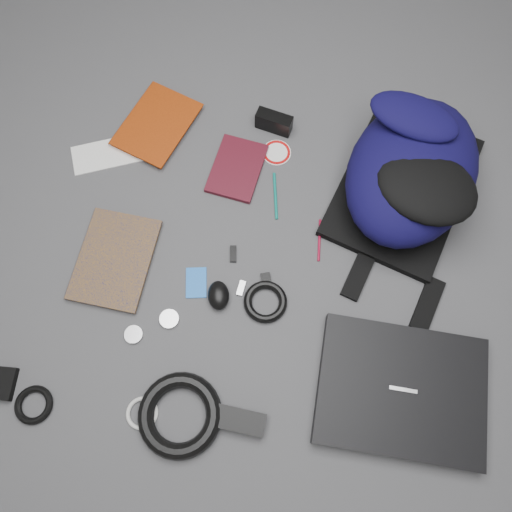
% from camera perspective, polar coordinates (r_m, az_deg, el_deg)
% --- Properties ---
extents(ground, '(4.00, 4.00, 0.00)m').
position_cam_1_polar(ground, '(1.37, 0.00, -0.27)').
color(ground, '#4F4F51').
rests_on(ground, ground).
extents(backpack, '(0.49, 0.60, 0.22)m').
position_cam_1_polar(backpack, '(1.42, 17.39, 9.28)').
color(backpack, black).
rests_on(backpack, ground).
extents(laptop, '(0.41, 0.32, 0.04)m').
position_cam_1_polar(laptop, '(1.33, 16.23, -14.51)').
color(laptop, black).
rests_on(laptop, ground).
extents(textbook_red, '(0.25, 0.29, 0.03)m').
position_cam_1_polar(textbook_red, '(1.62, -14.12, 15.61)').
color(textbook_red, maroon).
rests_on(textbook_red, ground).
extents(comic_book, '(0.21, 0.28, 0.02)m').
position_cam_1_polar(comic_book, '(1.45, -19.40, 0.36)').
color(comic_book, '#AC710C').
rests_on(comic_book, ground).
extents(envelope, '(0.24, 0.18, 0.00)m').
position_cam_1_polar(envelope, '(1.57, -16.45, 11.16)').
color(envelope, white).
rests_on(envelope, ground).
extents(dvd_case, '(0.16, 0.21, 0.02)m').
position_cam_1_polar(dvd_case, '(1.48, -2.20, 9.97)').
color(dvd_case, '#3B0B14').
rests_on(dvd_case, ground).
extents(compact_camera, '(0.11, 0.06, 0.06)m').
position_cam_1_polar(compact_camera, '(1.54, 2.07, 15.04)').
color(compact_camera, black).
rests_on(compact_camera, ground).
extents(sticker_disc, '(0.10, 0.10, 0.00)m').
position_cam_1_polar(sticker_disc, '(1.52, 2.37, 11.73)').
color(sticker_disc, white).
rests_on(sticker_disc, ground).
extents(pen_teal, '(0.04, 0.14, 0.01)m').
position_cam_1_polar(pen_teal, '(1.44, 2.23, 6.89)').
color(pen_teal, '#0D7567').
rests_on(pen_teal, ground).
extents(pen_red, '(0.02, 0.12, 0.01)m').
position_cam_1_polar(pen_red, '(1.40, 7.25, 1.82)').
color(pen_red, maroon).
rests_on(pen_red, ground).
extents(id_badge, '(0.07, 0.09, 0.00)m').
position_cam_1_polar(id_badge, '(1.36, -6.85, -3.04)').
color(id_badge, blue).
rests_on(id_badge, ground).
extents(usb_black, '(0.03, 0.05, 0.01)m').
position_cam_1_polar(usb_black, '(1.38, -2.63, 0.24)').
color(usb_black, black).
rests_on(usb_black, ground).
extents(usb_silver, '(0.02, 0.04, 0.01)m').
position_cam_1_polar(usb_silver, '(1.35, -1.71, -3.69)').
color(usb_silver, '#B3B3B5').
rests_on(usb_silver, ground).
extents(key_fob, '(0.04, 0.05, 0.01)m').
position_cam_1_polar(key_fob, '(1.35, 1.17, -2.79)').
color(key_fob, black).
rests_on(key_fob, ground).
extents(mouse, '(0.08, 0.09, 0.04)m').
position_cam_1_polar(mouse, '(1.33, -4.31, -4.51)').
color(mouse, black).
rests_on(mouse, ground).
extents(headphone_left, '(0.07, 0.07, 0.01)m').
position_cam_1_polar(headphone_left, '(1.34, -9.88, -7.11)').
color(headphone_left, silver).
rests_on(headphone_left, ground).
extents(headphone_right, '(0.05, 0.05, 0.01)m').
position_cam_1_polar(headphone_right, '(1.35, -13.80, -8.72)').
color(headphone_right, '#B4B4B6').
rests_on(headphone_right, ground).
extents(cable_coil, '(0.14, 0.14, 0.02)m').
position_cam_1_polar(cable_coil, '(1.33, 1.08, -5.24)').
color(cable_coil, black).
rests_on(cable_coil, ground).
extents(power_brick, '(0.13, 0.06, 0.03)m').
position_cam_1_polar(power_brick, '(1.28, -2.07, -18.24)').
color(power_brick, black).
rests_on(power_brick, ground).
extents(power_cord_coil, '(0.23, 0.23, 0.04)m').
position_cam_1_polar(power_cord_coil, '(1.29, -8.69, -17.52)').
color(power_cord_coil, black).
rests_on(power_cord_coil, ground).
extents(earbud_coil, '(0.11, 0.11, 0.02)m').
position_cam_1_polar(earbud_coil, '(1.41, -24.06, -15.28)').
color(earbud_coil, black).
rests_on(earbud_coil, ground).
extents(white_cable_coil, '(0.10, 0.10, 0.01)m').
position_cam_1_polar(white_cable_coil, '(1.33, -12.89, -17.11)').
color(white_cable_coil, silver).
rests_on(white_cable_coil, ground).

